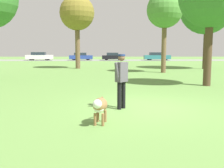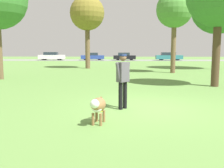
{
  "view_description": "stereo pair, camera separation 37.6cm",
  "coord_description": "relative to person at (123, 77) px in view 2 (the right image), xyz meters",
  "views": [
    {
      "loc": [
        -1.14,
        -8.24,
        1.86
      ],
      "look_at": [
        -1.05,
        -0.98,
        0.9
      ],
      "focal_mm": 42.0,
      "sensor_mm": 36.0,
      "label": 1
    },
    {
      "loc": [
        -0.77,
        -8.24,
        1.86
      ],
      "look_at": [
        -1.05,
        -0.98,
        0.9
      ],
      "focal_mm": 42.0,
      "sensor_mm": 36.0,
      "label": 2
    }
  ],
  "objects": [
    {
      "name": "ground_plane",
      "position": [
        0.74,
        0.14,
        -1.02
      ],
      "size": [
        120.0,
        120.0,
        0.0
      ],
      "primitive_type": "plane",
      "color": "#608C42"
    },
    {
      "name": "tree_far_left",
      "position": [
        -3.41,
        17.63,
        4.24
      ],
      "size": [
        3.32,
        3.32,
        7.0
      ],
      "color": "brown",
      "rests_on": "ground_plane"
    },
    {
      "name": "dog",
      "position": [
        -0.62,
        -1.73,
        -0.55
      ],
      "size": [
        0.44,
        0.98,
        0.69
      ],
      "rotation": [
        0.0,
        0.0,
        4.56
      ],
      "color": "olive",
      "rests_on": "ground_plane"
    },
    {
      "name": "parked_car_teal",
      "position": [
        7.98,
        37.36,
        -0.34
      ],
      "size": [
        4.48,
        1.76,
        1.37
      ],
      "rotation": [
        0.0,
        0.0,
        -0.0
      ],
      "color": "teal",
      "rests_on": "ground_plane"
    },
    {
      "name": "parked_car_black",
      "position": [
        0.35,
        37.51,
        -0.37
      ],
      "size": [
        3.82,
        1.8,
        1.31
      ],
      "rotation": [
        0.0,
        0.0,
        0.01
      ],
      "color": "black",
      "rests_on": "ground_plane"
    },
    {
      "name": "parked_car_blue",
      "position": [
        -5.2,
        37.68,
        -0.36
      ],
      "size": [
        4.09,
        2.02,
        1.31
      ],
      "rotation": [
        0.0,
        0.0,
        0.05
      ],
      "color": "#284293",
      "rests_on": "ground_plane"
    },
    {
      "name": "parked_car_white",
      "position": [
        -12.32,
        37.25,
        -0.32
      ],
      "size": [
        4.51,
        1.93,
        1.4
      ],
      "rotation": [
        0.0,
        0.0,
        0.05
      ],
      "color": "white",
      "rests_on": "ground_plane"
    },
    {
      "name": "tree_far_right",
      "position": [
        8.78,
        17.03,
        4.72
      ],
      "size": [
        4.94,
        4.94,
        8.22
      ],
      "color": "#4C3826",
      "rests_on": "ground_plane"
    },
    {
      "name": "far_road_strip",
      "position": [
        0.74,
        37.59,
        -1.01
      ],
      "size": [
        120.0,
        6.0,
        0.01
      ],
      "color": "gray",
      "rests_on": "ground_plane"
    },
    {
      "name": "tree_mid_center",
      "position": [
        4.02,
        12.95,
        3.86
      ],
      "size": [
        2.84,
        2.84,
        6.37
      ],
      "color": "brown",
      "rests_on": "ground_plane"
    },
    {
      "name": "person",
      "position": [
        0.0,
        0.0,
        0.0
      ],
      "size": [
        0.5,
        0.55,
        1.72
      ],
      "rotation": [
        0.0,
        0.0,
        0.85
      ],
      "color": "black",
      "rests_on": "ground_plane"
    },
    {
      "name": "frisbee",
      "position": [
        -0.7,
        -0.33,
        -1.01
      ],
      "size": [
        0.23,
        0.23,
        0.02
      ],
      "color": "yellow",
      "rests_on": "ground_plane"
    }
  ]
}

